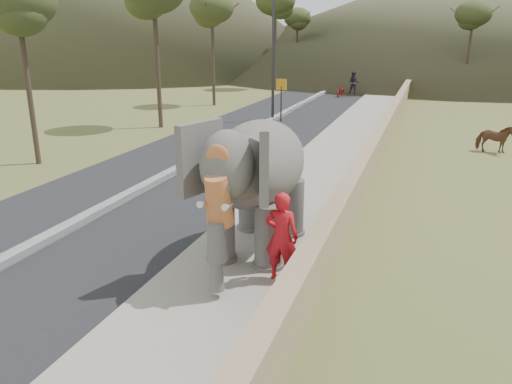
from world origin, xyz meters
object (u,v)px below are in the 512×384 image
cow (494,139)px  elephant_and_man (259,183)px  motorcyclist (347,87)px  lamppost (279,32)px

cow → elephant_and_man: (-6.13, -12.76, 1.07)m
elephant_and_man → motorcyclist: elephant_and_man is taller
elephant_and_man → motorcyclist: (-2.85, 30.05, -0.88)m
lamppost → elephant_and_man: bearing=-74.7°
lamppost → cow: lamppost is taller
lamppost → cow: (10.84, -4.49, -4.27)m
lamppost → cow: size_ratio=5.64×
cow → motorcyclist: size_ratio=0.71×
elephant_and_man → motorcyclist: size_ratio=2.12×
lamppost → motorcyclist: 13.55m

